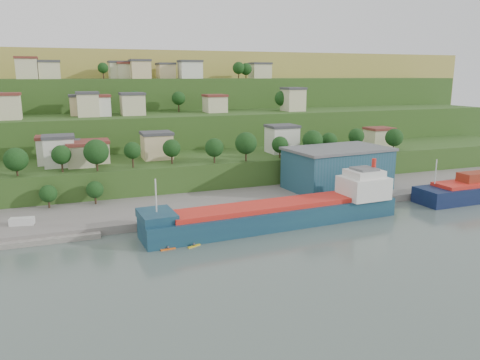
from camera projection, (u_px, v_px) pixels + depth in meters
name	position (u px, v px, depth m)	size (l,w,h in m)	color
ground	(264.00, 238.00, 106.92)	(500.00, 500.00, 0.00)	#4E5E56
quay	(288.00, 200.00, 139.38)	(220.00, 26.00, 4.00)	slate
pebble_beach	(8.00, 237.00, 108.05)	(40.00, 18.00, 2.40)	slate
hillside	(143.00, 142.00, 260.87)	(360.00, 211.37, 96.00)	#284719
cargo_ship_near	(283.00, 214.00, 116.23)	(66.65, 13.96, 17.01)	#122D46
warehouse	(337.00, 168.00, 144.43)	(32.66, 21.85, 12.80)	#1D4959
caravan	(22.00, 223.00, 110.07)	(5.38, 2.24, 2.51)	silver
dinghy	(80.00, 226.00, 110.71)	(3.78, 1.42, 0.76)	silver
kayak_orange	(168.00, 249.00, 99.94)	(3.30, 0.90, 0.81)	orange
kayak_yellow	(194.00, 246.00, 101.74)	(3.15, 1.82, 0.80)	gold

